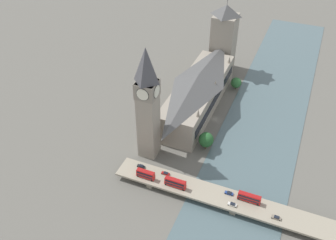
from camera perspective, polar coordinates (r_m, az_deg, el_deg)
ground_plane at (r=250.88m, az=7.18°, el=0.13°), size 600.00×600.00×0.00m
river_water at (r=246.93m, az=14.00°, el=-1.53°), size 49.47×360.00×0.30m
parliament_hall at (r=252.57m, az=4.64°, el=4.40°), size 24.96×90.18×27.24m
clock_tower at (r=201.38m, az=-3.13°, el=2.65°), size 11.43×11.43×69.44m
victoria_tower at (r=294.90m, az=8.49°, el=12.20°), size 17.30×17.30×56.51m
road_bridge at (r=196.87m, az=10.25°, el=-12.19°), size 130.94×13.62×4.48m
double_decker_bus_lead at (r=197.51m, az=1.12°, el=-9.53°), size 11.63×2.59×5.02m
double_decker_bus_mid at (r=202.12m, az=-3.43°, el=-8.22°), size 10.18×2.64×4.90m
double_decker_bus_rear at (r=195.46m, az=12.28°, el=-11.47°), size 11.67×2.63×4.64m
car_northbound_lead at (r=209.14m, az=-4.12°, el=-7.04°), size 4.52×1.77×1.49m
car_northbound_mid at (r=198.08m, az=9.29°, el=-10.93°), size 4.45×1.78×1.30m
car_northbound_tail at (r=193.57m, az=9.78°, el=-12.55°), size 4.48×1.89×1.35m
car_southbound_lead at (r=193.12m, az=16.17°, el=-14.08°), size 4.56×1.84×1.34m
car_southbound_mid at (r=204.91m, az=-0.37°, el=-8.14°), size 4.54×1.75×1.31m
tree_embankment_near at (r=223.20m, az=5.82°, el=-3.01°), size 9.04×9.04×11.62m
tree_embankment_mid at (r=226.49m, az=6.06°, el=-2.77°), size 6.37×6.37×8.91m
tree_embankment_far at (r=280.18m, az=10.34°, el=5.61°), size 7.82×7.82×9.35m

